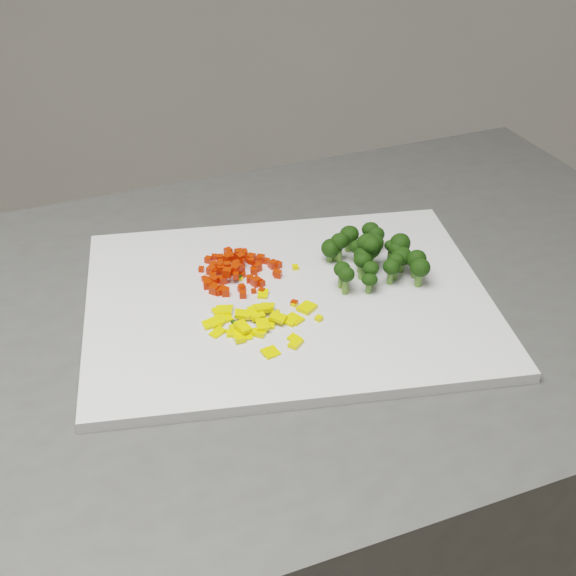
{
  "coord_description": "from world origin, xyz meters",
  "views": [
    {
      "loc": [
        -0.26,
        -0.15,
        1.37
      ],
      "look_at": [
        -0.29,
        0.53,
        0.92
      ],
      "focal_mm": 50.0,
      "sensor_mm": 36.0,
      "label": 1
    }
  ],
  "objects_px": {
    "pepper_pile": "(263,319)",
    "broccoli_pile": "(372,251)",
    "cutting_board": "(288,300)",
    "carrot_pile": "(238,264)",
    "counter_block": "(315,565)"
  },
  "relations": [
    {
      "from": "counter_block",
      "to": "pepper_pile",
      "type": "height_order",
      "value": "pepper_pile"
    },
    {
      "from": "counter_block",
      "to": "broccoli_pile",
      "type": "relative_size",
      "value": 8.25
    },
    {
      "from": "broccoli_pile",
      "to": "pepper_pile",
      "type": "bearing_deg",
      "value": -137.35
    },
    {
      "from": "counter_block",
      "to": "cutting_board",
      "type": "xyz_separation_m",
      "value": [
        -0.04,
        -0.03,
        0.46
      ]
    },
    {
      "from": "counter_block",
      "to": "broccoli_pile",
      "type": "height_order",
      "value": "broccoli_pile"
    },
    {
      "from": "counter_block",
      "to": "cutting_board",
      "type": "distance_m",
      "value": 0.46
    },
    {
      "from": "cutting_board",
      "to": "carrot_pile",
      "type": "bearing_deg",
      "value": 143.66
    },
    {
      "from": "pepper_pile",
      "to": "broccoli_pile",
      "type": "height_order",
      "value": "broccoli_pile"
    },
    {
      "from": "pepper_pile",
      "to": "broccoli_pile",
      "type": "relative_size",
      "value": 0.97
    },
    {
      "from": "counter_block",
      "to": "carrot_pile",
      "type": "height_order",
      "value": "carrot_pile"
    },
    {
      "from": "counter_block",
      "to": "pepper_pile",
      "type": "relative_size",
      "value": 8.54
    },
    {
      "from": "pepper_pile",
      "to": "counter_block",
      "type": "bearing_deg",
      "value": 52.42
    },
    {
      "from": "cutting_board",
      "to": "carrot_pile",
      "type": "relative_size",
      "value": 4.5
    },
    {
      "from": "broccoli_pile",
      "to": "carrot_pile",
      "type": "bearing_deg",
      "value": -175.96
    },
    {
      "from": "pepper_pile",
      "to": "broccoli_pile",
      "type": "bearing_deg",
      "value": 42.65
    }
  ]
}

